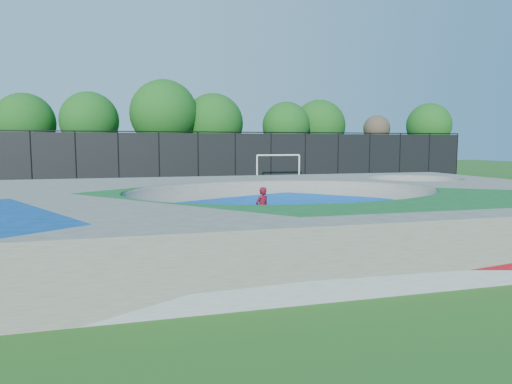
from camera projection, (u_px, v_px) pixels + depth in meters
ground at (284, 232)px, 15.87m from camera, size 120.00×120.00×0.00m
skate_deck at (284, 211)px, 15.79m from camera, size 22.00×14.00×1.50m
skater at (262, 209)px, 16.08m from camera, size 0.67×0.57×1.54m
skateboard at (262, 230)px, 16.16m from camera, size 0.78×0.58×0.05m
soccer_goal at (278, 164)px, 34.25m from camera, size 3.45×0.12×2.28m
fence at (198, 156)px, 35.80m from camera, size 48.09×0.09×4.04m
treeline at (136, 120)px, 39.46m from camera, size 53.18×7.14×8.69m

